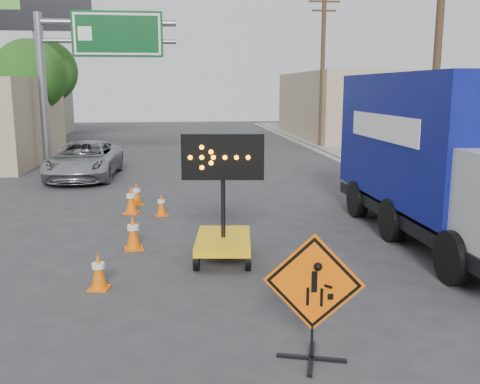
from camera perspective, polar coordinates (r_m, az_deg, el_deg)
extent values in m
plane|color=#2D2D30|center=(8.09, -1.63, -15.08)|extent=(100.00, 100.00, 0.00)
cube|color=gray|center=(23.84, 12.41, 2.37)|extent=(0.40, 60.00, 0.12)
cube|color=gray|center=(24.69, 17.46, 2.44)|extent=(4.00, 60.00, 0.15)
cube|color=tan|center=(39.68, 13.38, 8.96)|extent=(10.00, 14.00, 4.60)
cylinder|color=slate|center=(25.90, -20.28, 10.04)|extent=(0.36, 0.36, 6.80)
cylinder|color=slate|center=(25.55, -13.89, 17.14)|extent=(6.00, 0.28, 0.28)
cylinder|color=slate|center=(25.47, -13.81, 15.36)|extent=(6.00, 0.20, 0.20)
cube|color=#043C14|center=(25.34, -12.94, 16.10)|extent=(4.00, 0.10, 2.00)
cube|color=silver|center=(25.27, -12.96, 16.11)|extent=(3.80, 0.01, 1.80)
cylinder|color=slate|center=(34.16, -20.66, 11.96)|extent=(0.44, 0.44, 9.00)
cube|color=silver|center=(34.28, -20.83, 18.33)|extent=(6.00, 0.25, 3.00)
cube|color=black|center=(34.14, -20.89, 18.36)|extent=(6.10, 0.04, 3.10)
cylinder|color=#4E3721|center=(19.31, 20.28, 13.19)|extent=(0.26, 0.26, 9.00)
cylinder|color=#4E3721|center=(32.42, 8.78, 12.61)|extent=(0.26, 0.26, 9.00)
cube|color=#4E3721|center=(32.77, 8.99, 19.44)|extent=(1.80, 0.10, 0.10)
cube|color=#4E3721|center=(32.70, 8.97, 18.57)|extent=(1.40, 0.10, 0.10)
cylinder|color=#4E3721|center=(30.21, -21.12, 6.66)|extent=(0.28, 0.28, 3.25)
sphere|color=#1B4614|center=(30.15, -21.47, 11.50)|extent=(3.71, 3.71, 3.71)
cylinder|color=#4E3721|center=(38.20, -19.72, 7.78)|extent=(0.28, 0.28, 3.58)
sphere|color=#1B4614|center=(38.17, -20.00, 12.00)|extent=(4.10, 4.10, 4.10)
cube|color=black|center=(7.52, 7.62, -17.16)|extent=(0.91, 0.33, 0.04)
cube|color=black|center=(7.52, 7.62, -17.16)|extent=(0.33, 0.91, 0.04)
cylinder|color=black|center=(7.37, 7.69, -14.82)|extent=(0.04, 0.04, 0.72)
cube|color=#F85F05|center=(7.08, 7.85, -9.54)|extent=(1.27, 0.41, 1.32)
cube|color=black|center=(7.08, 7.85, -9.54)|extent=(1.18, 0.37, 1.23)
cube|color=yellow|center=(11.23, -1.79, -5.21)|extent=(1.33, 1.98, 0.17)
cylinder|color=black|center=(10.97, -1.83, 0.16)|extent=(0.09, 0.09, 2.05)
cube|color=black|center=(10.86, -1.85, 3.78)|extent=(1.67, 0.29, 0.93)
imported|color=#A1A3A8|center=(22.16, -16.24, 3.30)|extent=(2.65, 5.37, 1.47)
cube|color=black|center=(13.35, 20.88, -2.47)|extent=(2.44, 8.11, 0.30)
cube|color=#070E59|center=(13.79, 19.83, 5.50)|extent=(2.54, 6.29, 3.04)
cube|color=#F85F05|center=(10.10, -14.77, -9.89)|extent=(0.41, 0.41, 0.03)
cone|color=#F85F05|center=(9.99, -14.86, -8.03)|extent=(0.27, 0.27, 0.67)
cylinder|color=silver|center=(9.96, -14.89, -7.60)|extent=(0.23, 0.23, 0.10)
cube|color=#F85F05|center=(12.29, -11.26, -5.93)|extent=(0.46, 0.46, 0.03)
cone|color=#F85F05|center=(12.18, -11.33, -4.14)|extent=(0.31, 0.31, 0.76)
cylinder|color=silver|center=(12.16, -11.35, -3.73)|extent=(0.26, 0.26, 0.11)
cube|color=#F85F05|center=(15.33, -8.36, -2.44)|extent=(0.40, 0.40, 0.03)
cone|color=#F85F05|center=(15.25, -8.40, -1.26)|extent=(0.26, 0.26, 0.62)
cylinder|color=silver|center=(15.24, -8.40, -0.99)|extent=(0.21, 0.21, 0.09)
cube|color=#F85F05|center=(15.73, -11.48, -2.18)|extent=(0.48, 0.48, 0.03)
cone|color=#F85F05|center=(15.65, -11.54, -0.73)|extent=(0.32, 0.32, 0.78)
cylinder|color=silver|center=(15.63, -11.55, -0.41)|extent=(0.26, 0.26, 0.11)
cube|color=#F85F05|center=(16.80, -10.95, -1.33)|extent=(0.47, 0.47, 0.03)
cone|color=#F85F05|center=(16.72, -11.00, -0.11)|extent=(0.29, 0.29, 0.70)
cylinder|color=silver|center=(16.71, -11.01, 0.17)|extent=(0.24, 0.24, 0.10)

